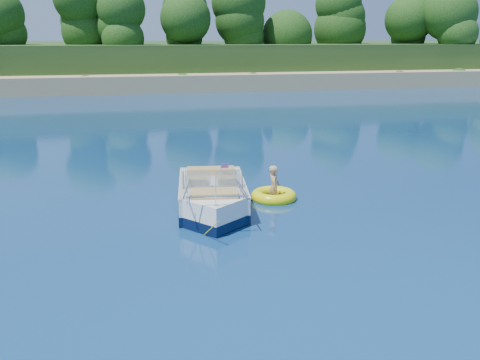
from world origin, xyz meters
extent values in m
plane|color=#0B224E|center=(0.00, 0.00, 0.00)|extent=(160.00, 160.00, 0.00)
cube|color=tan|center=(0.00, 38.00, 0.50)|extent=(170.00, 8.00, 2.00)
cube|color=#1C3816|center=(0.00, 65.00, 1.00)|extent=(170.00, 56.00, 6.00)
cylinder|color=black|center=(0.00, 42.00, 3.30)|extent=(0.44, 0.44, 3.60)
sphere|color=black|center=(0.00, 42.00, 6.72)|extent=(5.94, 5.94, 5.94)
cylinder|color=black|center=(20.00, 40.00, 2.80)|extent=(0.44, 0.44, 2.60)
sphere|color=black|center=(20.00, 40.00, 5.27)|extent=(4.29, 4.29, 4.29)
cube|color=white|center=(-2.03, 2.01, 0.28)|extent=(2.28, 3.67, 0.96)
cube|color=white|center=(-2.25, 0.39, 0.28)|extent=(1.81, 1.81, 0.96)
cube|color=black|center=(-2.03, 2.01, 0.15)|extent=(2.31, 3.71, 0.27)
cube|color=black|center=(-2.25, 0.39, 0.15)|extent=(1.85, 1.85, 0.27)
cube|color=tan|center=(-2.00, 2.28, 0.55)|extent=(1.78, 2.59, 0.09)
cube|color=white|center=(-2.03, 2.01, 0.73)|extent=(2.31, 3.68, 0.05)
cube|color=black|center=(-1.78, 3.88, 0.32)|extent=(0.54, 0.38, 0.82)
cube|color=#8C9EA5|center=(-2.53, 1.43, 1.00)|extent=(0.75, 0.43, 0.44)
cube|color=#8C9EA5|center=(-1.71, 1.32, 1.00)|extent=(0.71, 0.24, 0.44)
cube|color=tan|center=(-2.47, 1.84, 0.76)|extent=(0.57, 0.57, 0.37)
cube|color=tan|center=(-1.66, 1.73, 0.76)|extent=(0.57, 0.57, 0.37)
cube|color=tan|center=(-1.91, 2.92, 0.76)|extent=(1.48, 0.69, 0.35)
cube|color=tan|center=(-2.23, 0.56, 0.74)|extent=(1.29, 0.84, 0.31)
cylinder|color=white|center=(-2.35, -0.30, 1.15)|extent=(0.03, 0.03, 0.78)
cube|color=red|center=(-1.79, 1.33, 1.36)|extent=(0.20, 0.04, 0.13)
cube|color=silver|center=(-2.35, -0.35, 0.79)|extent=(0.10, 0.07, 0.05)
cylinder|color=#C3CE16|center=(-2.53, -0.65, 0.32)|extent=(0.23, 0.97, 0.70)
torus|color=#ECEC0C|center=(-0.09, 2.33, 0.09)|extent=(1.69, 1.69, 0.37)
torus|color=#AF1708|center=(-0.09, 2.33, 0.11)|extent=(1.39, 1.39, 0.12)
imported|color=tan|center=(-0.10, 2.29, 0.00)|extent=(0.49, 0.80, 1.48)
camera|label=1|loc=(-4.54, -12.52, 4.76)|focal=40.00mm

